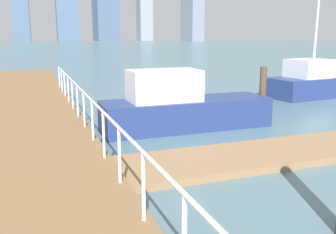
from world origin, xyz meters
TOP-DOWN VIEW (x-y plane):
  - ground_plane at (0.00, 20.00)m, footprint 300.00×300.00m
  - floating_dock at (3.22, 6.65)m, footprint 13.45×2.00m
  - boardwalk_railing at (-3.15, 6.91)m, footprint 0.06×24.50m
  - dock_piling_1 at (3.44, 10.55)m, footprint 0.25×0.25m
  - moored_boat_2 at (8.80, 14.13)m, footprint 4.95×2.66m
  - moored_boat_5 at (0.06, 10.24)m, footprint 5.67×1.68m
  - skyline_tower_3 at (33.00, 188.64)m, footprint 11.94×12.37m
  - skyline_tower_4 at (53.00, 188.99)m, footprint 6.78×7.80m

SIDE VIEW (x-z plane):
  - ground_plane at x=0.00m, z-range 0.00..0.00m
  - floating_dock at x=3.22m, z-range 0.00..0.18m
  - moored_boat_5 at x=0.06m, z-range -0.26..1.73m
  - moored_boat_2 at x=8.80m, z-range -3.40..4.89m
  - dock_piling_1 at x=3.44m, z-range 0.00..1.95m
  - boardwalk_railing at x=-3.15m, z-range 0.69..1.77m
  - skyline_tower_4 at x=53.00m, z-range 0.00..26.87m
  - skyline_tower_3 at x=33.00m, z-range 0.00..38.67m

